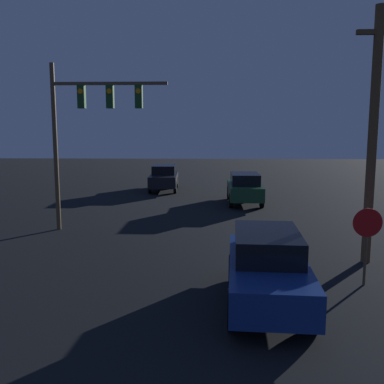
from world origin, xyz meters
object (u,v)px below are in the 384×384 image
at_px(car_mid, 245,188).
at_px(stop_sign, 367,232).
at_px(utility_pole, 373,134).
at_px(traffic_signal_mast, 86,118).
at_px(car_near, 267,267).
at_px(car_far, 164,177).

xyz_separation_m(car_mid, stop_sign, (2.09, -12.64, 0.55)).
bearing_deg(stop_sign, utility_pole, 69.32).
bearing_deg(car_mid, utility_pole, -74.39).
relative_size(car_mid, traffic_signal_mast, 0.67).
relative_size(car_mid, utility_pole, 0.59).
distance_m(car_near, utility_pole, 5.71).
height_order(car_mid, car_far, same).
height_order(car_far, traffic_signal_mast, traffic_signal_mast).
xyz_separation_m(car_far, utility_pole, (7.88, -15.70, 3.04)).
distance_m(car_near, traffic_signal_mast, 10.28).
distance_m(car_far, stop_sign, 19.12).
bearing_deg(car_mid, traffic_signal_mast, -135.77).
bearing_deg(stop_sign, car_mid, 99.41).
bearing_deg(car_far, utility_pole, 114.80).
height_order(car_near, utility_pole, utility_pole).
relative_size(car_mid, car_far, 0.99).
height_order(car_far, stop_sign, stop_sign).
bearing_deg(utility_pole, stop_sign, -110.68).
height_order(car_far, utility_pole, utility_pole).
distance_m(car_far, utility_pole, 17.82).
height_order(car_mid, utility_pole, utility_pole).
xyz_separation_m(car_near, stop_sign, (2.74, 1.27, 0.55)).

